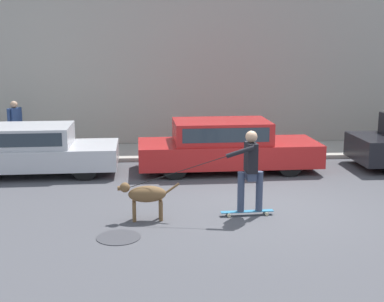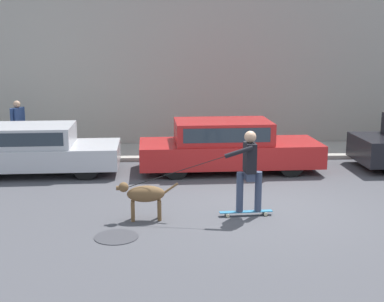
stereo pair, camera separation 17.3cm
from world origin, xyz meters
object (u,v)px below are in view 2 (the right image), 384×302
(skateboarder, at_px, (249,168))
(parked_car_1, at_px, (227,147))
(pedestrian_with_bag, at_px, (19,124))
(parked_car_0, at_px, (37,150))
(dog, at_px, (144,195))

(skateboarder, bearing_deg, parked_car_1, -94.12)
(pedestrian_with_bag, bearing_deg, parked_car_0, -37.50)
(dog, bearing_deg, parked_car_0, -55.70)
(parked_car_0, relative_size, pedestrian_with_bag, 2.65)
(skateboarder, bearing_deg, dog, 0.40)
(skateboarder, bearing_deg, parked_car_0, -40.80)
(dog, relative_size, skateboarder, 0.41)
(dog, xyz_separation_m, skateboarder, (1.95, 0.14, 0.46))
(dog, relative_size, pedestrian_with_bag, 0.75)
(parked_car_1, bearing_deg, dog, -119.74)
(skateboarder, xyz_separation_m, pedestrian_with_bag, (-5.67, 5.56, 0.00))
(pedestrian_with_bag, bearing_deg, skateboarder, -17.52)
(dog, height_order, skateboarder, skateboarder)
(parked_car_0, height_order, pedestrian_with_bag, pedestrian_with_bag)
(pedestrian_with_bag, bearing_deg, parked_car_1, 7.91)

